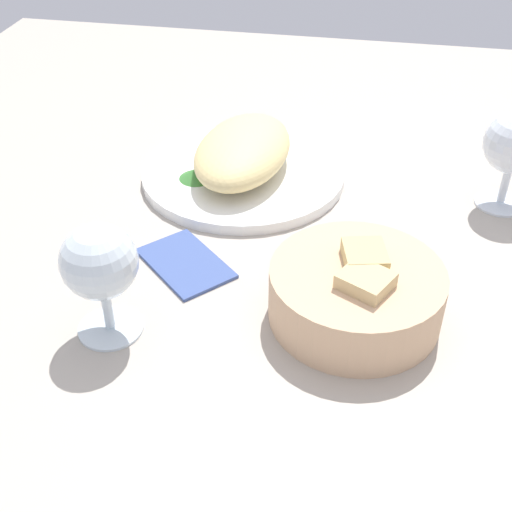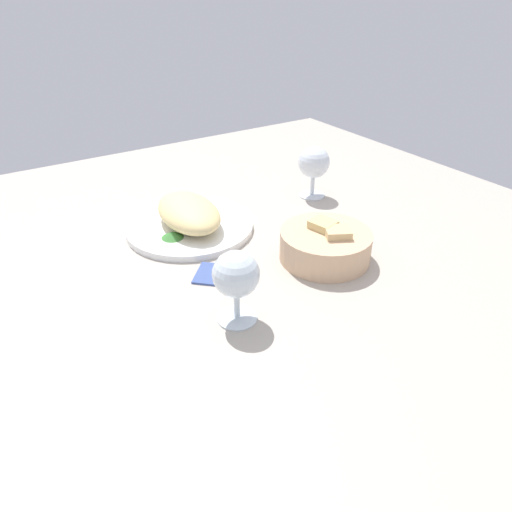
% 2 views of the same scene
% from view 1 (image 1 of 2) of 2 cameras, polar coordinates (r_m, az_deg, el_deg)
% --- Properties ---
extents(ground_plane, '(1.40, 1.40, 0.02)m').
position_cam_1_polar(ground_plane, '(0.80, 3.53, 0.94)').
color(ground_plane, '#ABA193').
extents(plate, '(0.27, 0.27, 0.01)m').
position_cam_1_polar(plate, '(0.91, -1.09, 7.05)').
color(plate, white).
rests_on(plate, ground_plane).
extents(omelette, '(0.21, 0.13, 0.06)m').
position_cam_1_polar(omelette, '(0.89, -1.12, 8.98)').
color(omelette, '#E4CA84').
rests_on(omelette, plate).
extents(lettuce_garnish, '(0.05, 0.05, 0.01)m').
position_cam_1_polar(lettuce_garnish, '(0.88, -5.14, 7.01)').
color(lettuce_garnish, '#3B7E35').
rests_on(lettuce_garnish, plate).
extents(bread_basket, '(0.17, 0.17, 0.07)m').
position_cam_1_polar(bread_basket, '(0.68, 8.55, -3.12)').
color(bread_basket, '#D5AB83').
rests_on(bread_basket, ground_plane).
extents(wine_glass_near, '(0.07, 0.07, 0.12)m').
position_cam_1_polar(wine_glass_near, '(0.64, -13.18, -0.85)').
color(wine_glass_near, silver).
rests_on(wine_glass_near, ground_plane).
extents(folded_napkin, '(0.13, 0.13, 0.01)m').
position_cam_1_polar(folded_napkin, '(0.76, -6.05, -0.49)').
color(folded_napkin, '#3E5391').
rests_on(folded_napkin, ground_plane).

